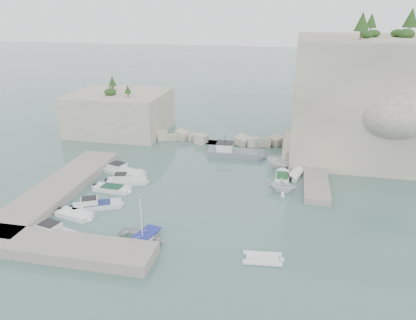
% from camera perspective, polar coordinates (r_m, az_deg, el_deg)
% --- Properties ---
extents(ground, '(400.00, 400.00, 0.00)m').
position_cam_1_polar(ground, '(46.79, -1.54, -5.99)').
color(ground, '#496E67').
rests_on(ground, ground).
extents(cliff_east, '(26.00, 22.00, 17.00)m').
position_cam_1_polar(cliff_east, '(66.14, 23.42, 8.12)').
color(cliff_east, beige).
rests_on(cliff_east, ground).
extents(cliff_terrace, '(8.00, 10.00, 2.50)m').
position_cam_1_polar(cliff_terrace, '(61.94, 14.22, 1.44)').
color(cliff_terrace, beige).
rests_on(cliff_terrace, ground).
extents(outcrop_west, '(16.00, 14.00, 7.00)m').
position_cam_1_polar(outcrop_west, '(74.20, -12.23, 6.59)').
color(outcrop_west, beige).
rests_on(outcrop_west, ground).
extents(quay_west, '(5.00, 24.00, 1.10)m').
position_cam_1_polar(quay_west, '(52.08, -20.37, -3.81)').
color(quay_west, '#9E9689').
rests_on(quay_west, ground).
extents(quay_south, '(18.00, 4.00, 1.10)m').
position_cam_1_polar(quay_south, '(40.07, -20.30, -11.46)').
color(quay_south, '#9E9689').
rests_on(quay_south, ground).
extents(ledge_east, '(3.00, 16.00, 0.80)m').
position_cam_1_polar(ledge_east, '(54.77, 14.86, -2.13)').
color(ledge_east, '#9E9689').
rests_on(ledge_east, ground).
extents(breakwater, '(28.00, 3.00, 1.40)m').
position_cam_1_polar(breakwater, '(66.72, 2.02, 2.97)').
color(breakwater, beige).
rests_on(breakwater, ground).
extents(motorboat_a, '(7.25, 3.99, 1.40)m').
position_cam_1_polar(motorboat_a, '(55.88, -11.85, -1.85)').
color(motorboat_a, silver).
rests_on(motorboat_a, ground).
extents(motorboat_b, '(5.71, 3.07, 1.40)m').
position_cam_1_polar(motorboat_b, '(52.73, -11.33, -3.21)').
color(motorboat_b, silver).
rests_on(motorboat_b, ground).
extents(motorboat_c, '(5.05, 2.14, 0.70)m').
position_cam_1_polar(motorboat_c, '(51.02, -13.31, -4.21)').
color(motorboat_c, white).
rests_on(motorboat_c, ground).
extents(motorboat_d, '(5.96, 4.19, 1.40)m').
position_cam_1_polar(motorboat_d, '(47.26, -15.29, -6.49)').
color(motorboat_d, silver).
rests_on(motorboat_d, ground).
extents(motorboat_e, '(4.60, 2.71, 0.70)m').
position_cam_1_polar(motorboat_e, '(46.03, -18.23, -7.60)').
color(motorboat_e, white).
rests_on(motorboat_e, ground).
extents(motorboat_f, '(6.86, 3.48, 1.40)m').
position_cam_1_polar(motorboat_f, '(42.91, -20.43, -10.08)').
color(motorboat_f, silver).
rests_on(motorboat_f, ground).
extents(rowboat, '(5.57, 4.58, 1.00)m').
position_cam_1_polar(rowboat, '(40.12, -9.17, -11.19)').
color(rowboat, silver).
rests_on(rowboat, ground).
extents(inflatable_dinghy, '(3.90, 2.16, 0.44)m').
position_cam_1_polar(inflatable_dinghy, '(37.31, 7.63, -13.80)').
color(inflatable_dinghy, silver).
rests_on(inflatable_dinghy, ground).
extents(tender_east_a, '(3.93, 3.45, 1.96)m').
position_cam_1_polar(tender_east_a, '(50.22, 10.39, -4.40)').
color(tender_east_a, white).
rests_on(tender_east_a, ground).
extents(tender_east_b, '(1.73, 5.03, 0.70)m').
position_cam_1_polar(tender_east_b, '(53.69, 10.38, -2.70)').
color(tender_east_b, silver).
rests_on(tender_east_b, ground).
extents(tender_east_c, '(2.72, 4.64, 0.70)m').
position_cam_1_polar(tender_east_c, '(55.07, 12.23, -2.22)').
color(tender_east_c, white).
rests_on(tender_east_c, ground).
extents(tender_east_d, '(4.89, 2.40, 1.81)m').
position_cam_1_polar(tender_east_d, '(57.63, 10.51, -1.04)').
color(tender_east_d, white).
rests_on(tender_east_d, ground).
extents(work_boat, '(9.14, 2.89, 2.20)m').
position_cam_1_polar(work_boat, '(61.11, 3.92, 0.55)').
color(work_boat, slate).
rests_on(work_boat, ground).
extents(rowboat_mast, '(0.10, 0.10, 4.20)m').
position_cam_1_polar(rowboat_mast, '(38.82, -9.38, -7.92)').
color(rowboat_mast, white).
rests_on(rowboat_mast, rowboat).
extents(vegetation, '(53.48, 13.88, 13.40)m').
position_cam_1_polar(vegetation, '(65.57, 19.81, 16.86)').
color(vegetation, '#1E4219').
rests_on(vegetation, ground).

